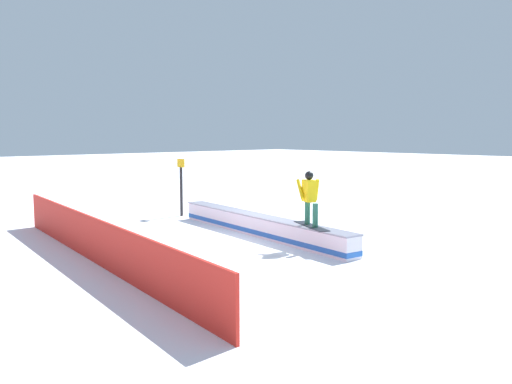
% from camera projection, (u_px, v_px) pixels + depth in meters
% --- Properties ---
extents(ground_plane, '(120.00, 120.00, 0.00)m').
position_uv_depth(ground_plane, '(259.00, 235.00, 15.29)').
color(ground_plane, white).
extents(grind_box, '(7.58, 1.50, 0.59)m').
position_uv_depth(grind_box, '(259.00, 226.00, 15.26)').
color(grind_box, white).
rests_on(grind_box, ground_plane).
extents(snowboarder, '(1.58, 0.92, 1.38)m').
position_uv_depth(snowboarder, '(310.00, 197.00, 13.42)').
color(snowboarder, black).
rests_on(snowboarder, grind_box).
extents(safety_fence, '(11.47, 1.49, 1.03)m').
position_uv_depth(safety_fence, '(96.00, 241.00, 11.90)').
color(safety_fence, red).
rests_on(safety_fence, ground_plane).
extents(trail_marker, '(0.40, 0.10, 2.03)m').
position_uv_depth(trail_marker, '(181.00, 186.00, 18.76)').
color(trail_marker, '#262628').
rests_on(trail_marker, ground_plane).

